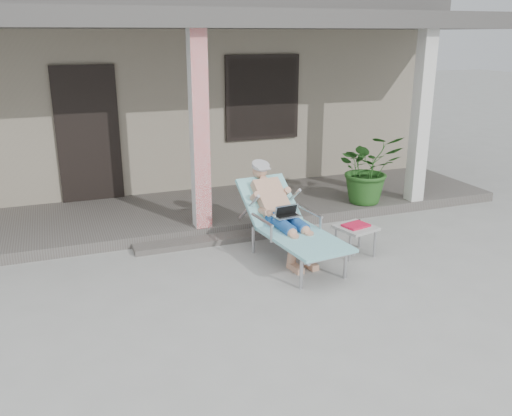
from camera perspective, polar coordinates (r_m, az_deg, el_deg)
name	(u,v)px	position (r m, az deg, el deg)	size (l,w,h in m)	color
ground	(257,304)	(5.75, 0.14, -10.06)	(60.00, 60.00, 0.00)	#9E9E99
house	(143,87)	(11.43, -11.78, 12.38)	(10.40, 5.40, 3.30)	gray
porch_deck	(188,213)	(8.37, -7.17, -0.48)	(10.00, 2.00, 0.15)	#605B56
porch_overhang	(181,26)	(7.90, -7.87, 18.43)	(10.00, 2.30, 2.85)	silver
porch_step	(209,240)	(7.34, -5.01, -3.41)	(2.00, 0.30, 0.07)	#605B56
lounger	(285,201)	(6.66, 3.06, 0.76)	(0.89, 1.88, 1.19)	#B7B7BC
side_table	(356,229)	(6.97, 10.45, -2.19)	(0.54, 0.54, 0.40)	#ACACA7
potted_palm	(368,168)	(8.61, 11.73, 4.13)	(0.99, 0.86, 1.10)	#26591E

